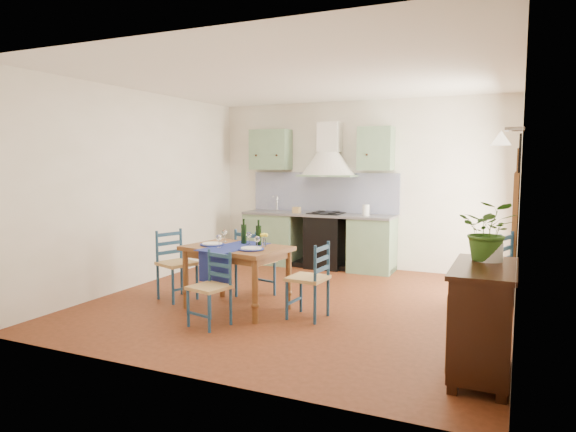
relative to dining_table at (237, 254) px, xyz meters
The scene contains 13 objects.
floor 1.07m from the dining_table, 44.89° to the left, with size 5.00×5.00×0.00m, color #4D2310.
back_wall 2.90m from the dining_table, 87.69° to the left, with size 5.00×0.96×2.80m.
right_wall 3.26m from the dining_table, 15.60° to the left, with size 0.26×5.00×2.80m.
left_wall 2.13m from the dining_table, 163.10° to the left, with size 0.04×5.00×2.80m, color white.
ceiling 2.28m from the dining_table, 44.89° to the left, with size 5.00×5.00×0.01m, color white.
dining_table is the anchor object (origin of this frame).
chair_near 0.72m from the dining_table, 84.67° to the right, with size 0.45×0.45×0.81m.
chair_far 0.63m from the dining_table, 97.93° to the left, with size 0.51×0.51×0.90m.
chair_left 0.98m from the dining_table, behind, with size 0.54×0.54×0.90m.
chair_right 0.98m from the dining_table, ahead, with size 0.44×0.44×0.88m.
chair_spare 3.10m from the dining_table, 24.60° to the left, with size 0.57×0.57×0.95m.
sideboard 2.98m from the dining_table, 17.27° to the right, with size 0.50×1.05×0.94m.
potted_plant 2.97m from the dining_table, 12.57° to the right, with size 0.47×0.41×0.52m, color #2F5B1C.
Camera 1 is at (2.49, -5.89, 1.78)m, focal length 32.00 mm.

